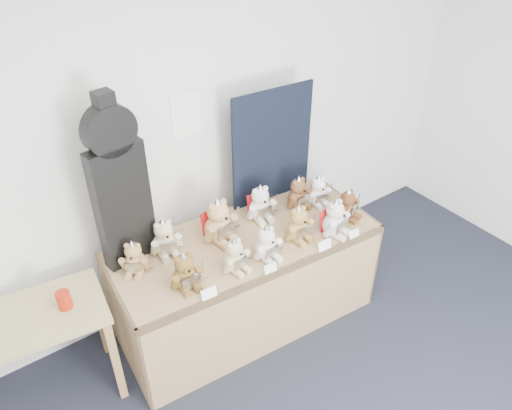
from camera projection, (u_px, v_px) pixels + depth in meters
room_shell at (186, 116)px, 3.28m from camera, size 6.00×6.00×6.00m
display_table at (251, 264)px, 3.45m from camera, size 1.90×0.91×0.77m
side_table at (30, 333)px, 2.94m from camera, size 0.95×0.61×0.75m
guitar_case at (119, 185)px, 2.94m from camera, size 0.36×0.15×1.14m
navy_board at (272, 146)px, 3.59m from camera, size 0.66×0.06×0.87m
red_cup at (64, 300)px, 2.90m from camera, size 0.08×0.08×0.11m
teddy_front_far_left at (185, 272)px, 2.98m from camera, size 0.23×0.18×0.28m
teddy_front_left at (235, 256)px, 3.11m from camera, size 0.22×0.18×0.26m
teddy_front_centre at (267, 244)px, 3.20m from camera, size 0.22×0.18×0.27m
teddy_front_right at (298, 225)px, 3.36m from camera, size 0.23×0.19×0.29m
teddy_front_far_right at (335, 219)px, 3.40m from camera, size 0.25×0.22×0.30m
teddy_front_end at (348, 206)px, 3.56m from camera, size 0.21×0.19×0.26m
teddy_back_left at (165, 239)px, 3.23m from camera, size 0.24×0.20×0.29m
teddy_back_centre_left at (219, 222)px, 3.34m from camera, size 0.29×0.25×0.35m
teddy_back_centre_right at (261, 204)px, 3.55m from camera, size 0.24×0.21×0.30m
teddy_back_right at (299, 194)px, 3.67m from camera, size 0.22×0.18×0.27m
teddy_back_end at (318, 192)px, 3.71m from camera, size 0.21×0.18×0.25m
teddy_back_far_left at (134, 259)px, 3.10m from camera, size 0.20×0.20×0.25m
entry_card_a at (209, 293)px, 2.94m from camera, size 0.10×0.03×0.07m
entry_card_b at (270, 268)px, 3.12m from camera, size 0.09×0.03×0.06m
entry_card_c at (325, 245)px, 3.30m from camera, size 0.10×0.03×0.07m
entry_card_d at (354, 234)px, 3.41m from camera, size 0.08×0.02×0.06m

